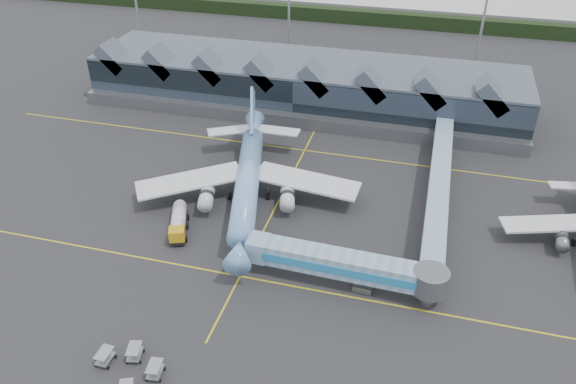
# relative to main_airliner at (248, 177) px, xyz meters

# --- Properties ---
(ground) EXTENTS (260.00, 260.00, 0.00)m
(ground) POSITION_rel_main_airliner_xyz_m (4.90, -10.23, -3.92)
(ground) COLOR #262628
(ground) RESTS_ON ground
(taxi_stripes) EXTENTS (120.00, 60.00, 0.01)m
(taxi_stripes) POSITION_rel_main_airliner_xyz_m (4.90, -0.23, -3.92)
(taxi_stripes) COLOR gold
(taxi_stripes) RESTS_ON ground
(tree_line_far) EXTENTS (260.00, 4.00, 4.00)m
(tree_line_far) POSITION_rel_main_airliner_xyz_m (4.90, 99.77, -1.92)
(tree_line_far) COLOR black
(tree_line_far) RESTS_ON ground
(terminal) EXTENTS (90.00, 22.25, 12.52)m
(terminal) POSITION_rel_main_airliner_xyz_m (-0.17, 37.12, 0.96)
(terminal) COLOR black
(terminal) RESTS_ON ground
(light_masts) EXTENTS (132.40, 42.56, 22.45)m
(light_masts) POSITION_rel_main_airliner_xyz_m (25.90, 52.57, 8.56)
(light_masts) COLOR gray
(light_masts) RESTS_ON ground
(main_airliner) EXTENTS (34.95, 40.98, 13.35)m
(main_airliner) POSITION_rel_main_airliner_xyz_m (0.00, 0.00, 0.00)
(main_airliner) COLOR #729FE7
(main_airliner) RESTS_ON ground
(jet_bridge) EXTENTS (26.02, 4.54, 5.13)m
(jet_bridge) POSITION_rel_main_airliner_xyz_m (19.89, -16.31, -0.56)
(jet_bridge) COLOR #6D99B6
(jet_bridge) RESTS_ON ground
(fuel_truck) EXTENTS (4.94, 8.68, 2.95)m
(fuel_truck) POSITION_rel_main_airliner_xyz_m (-7.21, -10.86, -2.27)
(fuel_truck) COLOR black
(fuel_truck) RESTS_ON ground
(baggage_carts) EXTENTS (7.81, 7.50, 1.57)m
(baggage_carts) POSITION_rel_main_airliner_xyz_m (-1.40, -36.26, -3.04)
(baggage_carts) COLOR #96989E
(baggage_carts) RESTS_ON ground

